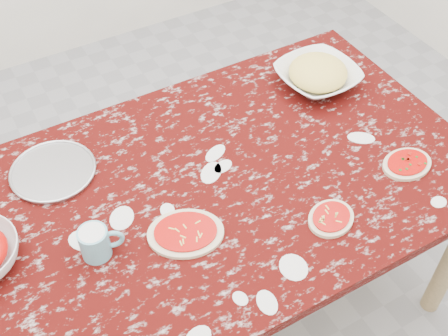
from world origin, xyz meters
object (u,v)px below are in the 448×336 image
(worktable, at_px, (224,196))
(flour_mug, at_px, (96,242))
(cheese_bowl, at_px, (317,77))
(pizza_tray, at_px, (53,172))

(worktable, height_order, flour_mug, flour_mug)
(worktable, relative_size, cheese_bowl, 5.63)
(worktable, distance_m, cheese_bowl, 0.59)
(pizza_tray, xyz_separation_m, cheese_bowl, (0.98, -0.05, 0.03))
(pizza_tray, bearing_deg, worktable, -32.33)
(cheese_bowl, distance_m, flour_mug, 1.02)
(worktable, bearing_deg, pizza_tray, 147.67)
(pizza_tray, bearing_deg, flour_mug, -87.72)
(worktable, relative_size, pizza_tray, 6.08)
(cheese_bowl, xyz_separation_m, flour_mug, (-0.97, -0.31, 0.02))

